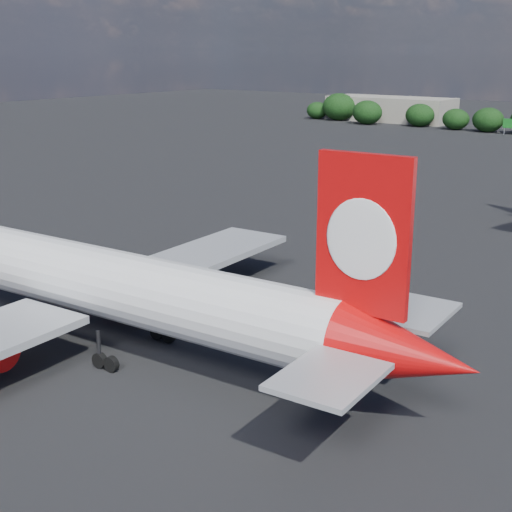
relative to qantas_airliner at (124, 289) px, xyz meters
The scene contains 3 objects.
ground 55.25m from the qantas_airliner, 98.23° to the left, with size 500.00×500.00×0.00m, color black.
qantas_airliner is the anchor object (origin of this frame).
terminal_building 200.17m from the qantas_airliner, 111.35° to the left, with size 42.00×16.00×8.00m.
Camera 1 is at (48.27, -30.01, 23.39)m, focal length 50.00 mm.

